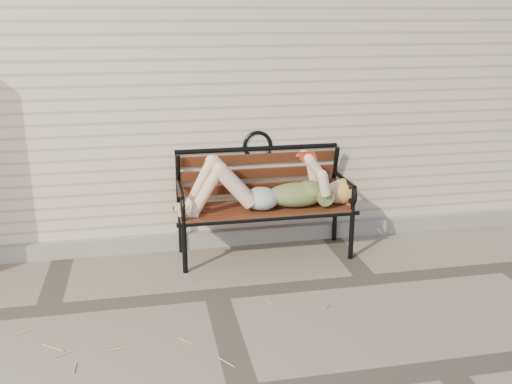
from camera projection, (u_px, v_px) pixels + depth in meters
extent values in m
plane|color=#786C5C|center=(216.00, 294.00, 4.42)|extent=(80.00, 80.00, 0.00)
cube|color=beige|center=(180.00, 65.00, 6.78)|extent=(8.00, 4.00, 3.00)
cube|color=gray|center=(202.00, 239.00, 5.30)|extent=(8.00, 0.10, 0.15)
cylinder|color=black|center=(185.00, 248.00, 4.73)|extent=(0.04, 0.04, 0.44)
cylinder|color=black|center=(181.00, 229.00, 5.15)|extent=(0.04, 0.04, 0.44)
cylinder|color=black|center=(351.00, 235.00, 5.01)|extent=(0.04, 0.04, 0.44)
cylinder|color=black|center=(335.00, 218.00, 5.42)|extent=(0.04, 0.04, 0.44)
cube|color=#5D2418|center=(265.00, 208.00, 5.01)|extent=(1.50, 0.48, 0.03)
cylinder|color=black|center=(271.00, 219.00, 4.81)|extent=(1.58, 0.04, 0.04)
cylinder|color=black|center=(260.00, 203.00, 5.22)|extent=(1.58, 0.04, 0.04)
torus|color=black|center=(257.00, 145.00, 5.17)|extent=(0.27, 0.04, 0.27)
ellipsoid|color=#093440|center=(297.00, 195.00, 5.00)|extent=(0.53, 0.31, 0.21)
ellipsoid|color=#093440|center=(310.00, 190.00, 5.01)|extent=(0.26, 0.30, 0.16)
ellipsoid|color=#B1B2B6|center=(261.00, 198.00, 4.94)|extent=(0.30, 0.34, 0.19)
sphere|color=beige|center=(338.00, 192.00, 5.07)|extent=(0.22, 0.22, 0.22)
ellipsoid|color=tan|center=(344.00, 191.00, 5.08)|extent=(0.25, 0.25, 0.23)
cube|color=#9E2512|center=(306.00, 153.00, 4.90)|extent=(0.14, 0.02, 0.02)
cube|color=white|center=(308.00, 157.00, 4.87)|extent=(0.14, 0.09, 0.05)
cube|color=white|center=(305.00, 154.00, 4.95)|extent=(0.14, 0.09, 0.05)
cube|color=#9E2512|center=(308.00, 156.00, 4.87)|extent=(0.15, 0.09, 0.05)
cube|color=#9E2512|center=(305.00, 154.00, 4.95)|extent=(0.15, 0.09, 0.05)
cylinder|color=tan|center=(168.00, 292.00, 4.45)|extent=(0.08, 0.05, 0.01)
cylinder|color=tan|center=(341.00, 317.00, 4.07)|extent=(0.04, 0.08, 0.01)
cylinder|color=tan|center=(57.00, 332.00, 3.88)|extent=(0.10, 0.08, 0.01)
cylinder|color=tan|center=(75.00, 328.00, 3.93)|extent=(0.15, 0.06, 0.01)
cylinder|color=tan|center=(234.00, 329.00, 3.92)|extent=(0.07, 0.13, 0.01)
cylinder|color=tan|center=(184.00, 295.00, 4.40)|extent=(0.12, 0.11, 0.01)
cylinder|color=tan|center=(251.00, 295.00, 4.39)|extent=(0.04, 0.16, 0.01)
cylinder|color=tan|center=(286.00, 297.00, 4.37)|extent=(0.09, 0.14, 0.01)
cylinder|color=tan|center=(277.00, 368.00, 3.49)|extent=(0.08, 0.15, 0.01)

